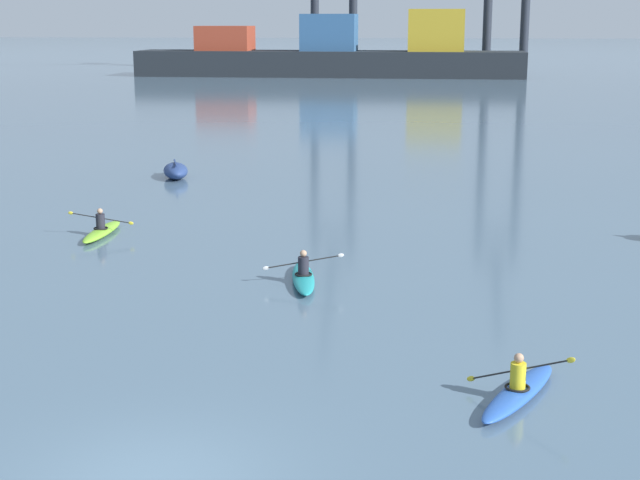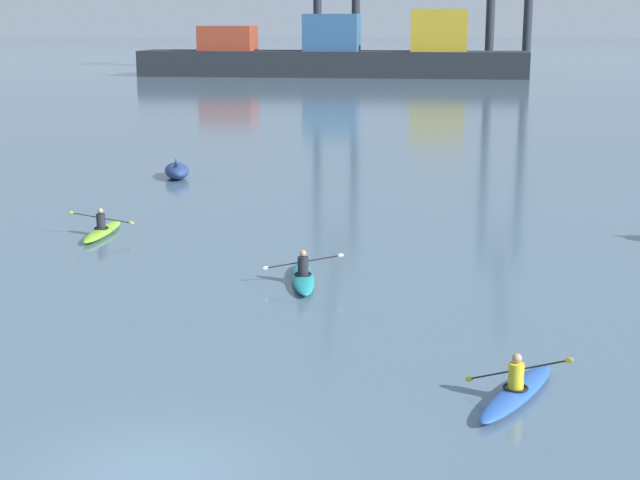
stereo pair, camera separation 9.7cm
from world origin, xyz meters
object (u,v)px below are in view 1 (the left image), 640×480
Objects in this scene: kayak_blue at (519,391)px; kayak_lime at (102,230)px; container_barge at (334,55)px; capsized_dinghy at (176,171)px; kayak_teal at (303,277)px.

kayak_lime is (-12.95, 12.64, 0.00)m from kayak_blue.
container_barge is 17.88× the size of capsized_dinghy.
container_barge is at bearing 96.10° from kayak_teal.
kayak_lime is (0.82, -11.94, -0.18)m from capsized_dinghy.
kayak_blue is 0.98× the size of kayak_lime.
container_barge is 100.27m from kayak_teal.
kayak_lime is at bearing -86.07° from capsized_dinghy.
capsized_dinghy is 0.84× the size of kayak_blue.
kayak_teal is 9.32m from kayak_blue.
kayak_blue is (15.97, -107.32, -2.58)m from container_barge.
kayak_teal is 9.12m from kayak_lime.
container_barge is 14.76× the size of kayak_lime.
kayak_teal is (8.46, -16.93, -0.18)m from capsized_dinghy.
kayak_blue reaches higher than kayak_lime.
kayak_lime is at bearing 135.68° from kayak_blue.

